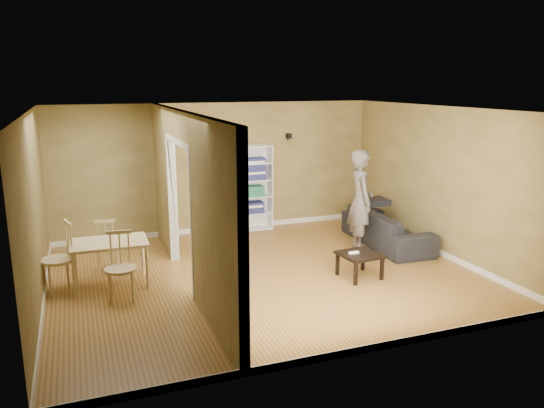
{
  "coord_description": "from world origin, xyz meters",
  "views": [
    {
      "loc": [
        -2.67,
        -7.49,
        3.01
      ],
      "look_at": [
        0.2,
        0.2,
        1.1
      ],
      "focal_mm": 35.0,
      "sensor_mm": 36.0,
      "label": 1
    }
  ],
  "objects_px": {
    "sofa": "(387,223)",
    "dining_table": "(109,246)",
    "person": "(361,192)",
    "chair_far": "(107,244)",
    "chair_near": "(120,267)",
    "coffee_table": "(360,257)",
    "chair_left": "(57,258)",
    "bookshelf": "(253,188)"
  },
  "relations": [
    {
      "from": "chair_near",
      "to": "person",
      "type": "bearing_deg",
      "value": 18.21
    },
    {
      "from": "coffee_table",
      "to": "chair_far",
      "type": "distance_m",
      "value": 4.04
    },
    {
      "from": "chair_near",
      "to": "chair_left",
      "type": "bearing_deg",
      "value": 150.16
    },
    {
      "from": "dining_table",
      "to": "bookshelf",
      "type": "bearing_deg",
      "value": 36.3
    },
    {
      "from": "sofa",
      "to": "chair_near",
      "type": "distance_m",
      "value": 5.0
    },
    {
      "from": "dining_table",
      "to": "chair_far",
      "type": "bearing_deg",
      "value": 89.7
    },
    {
      "from": "sofa",
      "to": "dining_table",
      "type": "xyz_separation_m",
      "value": [
        -5.01,
        -0.32,
        0.2
      ]
    },
    {
      "from": "sofa",
      "to": "dining_table",
      "type": "distance_m",
      "value": 5.02
    },
    {
      "from": "chair_left",
      "to": "chair_far",
      "type": "relative_size",
      "value": 1.16
    },
    {
      "from": "chair_left",
      "to": "chair_far",
      "type": "distance_m",
      "value": 1.0
    },
    {
      "from": "bookshelf",
      "to": "chair_left",
      "type": "xyz_separation_m",
      "value": [
        -3.71,
        -2.2,
        -0.36
      ]
    },
    {
      "from": "coffee_table",
      "to": "chair_near",
      "type": "xyz_separation_m",
      "value": [
        -3.57,
        0.39,
        0.15
      ]
    },
    {
      "from": "person",
      "to": "dining_table",
      "type": "height_order",
      "value": "person"
    },
    {
      "from": "chair_left",
      "to": "sofa",
      "type": "bearing_deg",
      "value": 78.51
    },
    {
      "from": "sofa",
      "to": "coffee_table",
      "type": "relative_size",
      "value": 3.69
    },
    {
      "from": "bookshelf",
      "to": "coffee_table",
      "type": "distance_m",
      "value": 3.33
    },
    {
      "from": "dining_table",
      "to": "chair_near",
      "type": "bearing_deg",
      "value": -81.21
    },
    {
      "from": "coffee_table",
      "to": "dining_table",
      "type": "distance_m",
      "value": 3.82
    },
    {
      "from": "coffee_table",
      "to": "chair_far",
      "type": "height_order",
      "value": "chair_far"
    },
    {
      "from": "sofa",
      "to": "chair_far",
      "type": "height_order",
      "value": "chair_far"
    },
    {
      "from": "sofa",
      "to": "coffee_table",
      "type": "bearing_deg",
      "value": 137.75
    },
    {
      "from": "person",
      "to": "chair_far",
      "type": "height_order",
      "value": "person"
    },
    {
      "from": "coffee_table",
      "to": "chair_near",
      "type": "height_order",
      "value": "chair_near"
    },
    {
      "from": "chair_far",
      "to": "sofa",
      "type": "bearing_deg",
      "value": -175.4
    },
    {
      "from": "sofa",
      "to": "bookshelf",
      "type": "distance_m",
      "value": 2.79
    },
    {
      "from": "dining_table",
      "to": "chair_far",
      "type": "distance_m",
      "value": 0.69
    },
    {
      "from": "chair_left",
      "to": "dining_table",
      "type": "bearing_deg",
      "value": 75.49
    },
    {
      "from": "coffee_table",
      "to": "bookshelf",
      "type": "bearing_deg",
      "value": 101.95
    },
    {
      "from": "person",
      "to": "bookshelf",
      "type": "bearing_deg",
      "value": 46.57
    },
    {
      "from": "coffee_table",
      "to": "chair_left",
      "type": "bearing_deg",
      "value": 166.92
    },
    {
      "from": "chair_near",
      "to": "chair_far",
      "type": "relative_size",
      "value": 1.09
    },
    {
      "from": "dining_table",
      "to": "person",
      "type": "bearing_deg",
      "value": 2.43
    },
    {
      "from": "sofa",
      "to": "bookshelf",
      "type": "height_order",
      "value": "bookshelf"
    },
    {
      "from": "person",
      "to": "chair_far",
      "type": "distance_m",
      "value": 4.42
    },
    {
      "from": "chair_near",
      "to": "chair_far",
      "type": "bearing_deg",
      "value": 101.49
    },
    {
      "from": "chair_far",
      "to": "person",
      "type": "bearing_deg",
      "value": -177.83
    },
    {
      "from": "chair_far",
      "to": "bookshelf",
      "type": "bearing_deg",
      "value": -144.39
    },
    {
      "from": "coffee_table",
      "to": "person",
      "type": "bearing_deg",
      "value": 60.66
    },
    {
      "from": "person",
      "to": "chair_left",
      "type": "bearing_deg",
      "value": 104.58
    },
    {
      "from": "bookshelf",
      "to": "person",
      "type": "bearing_deg",
      "value": -55.9
    },
    {
      "from": "person",
      "to": "chair_near",
      "type": "bearing_deg",
      "value": 113.31
    },
    {
      "from": "sofa",
      "to": "dining_table",
      "type": "bearing_deg",
      "value": 96.35
    }
  ]
}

